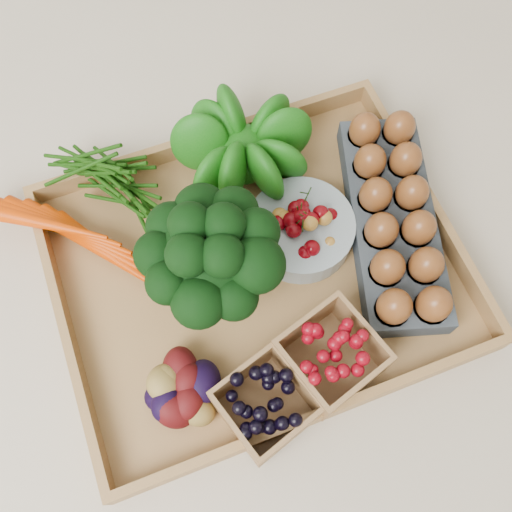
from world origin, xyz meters
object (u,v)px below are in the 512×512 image
object	(u,v)px
broccoli	(212,272)
tray	(256,270)
egg_carton	(392,222)
cherry_bowl	(301,230)

from	to	relation	value
broccoli	tray	bearing A→B (deg)	9.35
broccoli	egg_carton	bearing A→B (deg)	0.29
tray	broccoli	distance (m)	0.10
tray	broccoli	xyz separation A→B (m)	(-0.06, -0.01, 0.08)
tray	egg_carton	world-z (taller)	egg_carton
broccoli	cherry_bowl	bearing A→B (deg)	14.22
broccoli	cherry_bowl	world-z (taller)	broccoli
cherry_bowl	egg_carton	bearing A→B (deg)	-15.29
broccoli	cherry_bowl	xyz separation A→B (m)	(0.14, 0.04, -0.05)
tray	cherry_bowl	distance (m)	0.09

